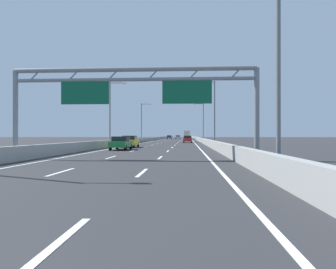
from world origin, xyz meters
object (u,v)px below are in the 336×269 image
at_px(streetlamp_right_near, 273,48).
at_px(box_truck, 187,135).
at_px(streetlamp_left_far, 142,120).
at_px(streetlamp_left_mid, 111,110).
at_px(sign_gantry, 134,89).
at_px(yellow_car, 130,141).
at_px(red_car, 188,139).
at_px(streetlamp_right_mid, 213,109).
at_px(blue_car, 169,137).
at_px(green_car, 121,143).
at_px(white_car, 187,138).
at_px(streetlamp_right_far, 202,120).
at_px(silver_car, 178,137).
at_px(black_car, 187,137).

height_order(streetlamp_right_near, box_truck, streetlamp_right_near).
distance_m(streetlamp_left_far, box_truck, 46.87).
bearing_deg(streetlamp_left_mid, sign_gantry, -72.77).
xyz_separation_m(yellow_car, red_car, (7.57, 25.14, -0.04)).
bearing_deg(streetlamp_right_mid, yellow_car, -155.72).
bearing_deg(streetlamp_left_far, box_truck, 76.29).
xyz_separation_m(blue_car, green_car, (-0.03, -91.00, 0.00)).
relative_size(streetlamp_left_mid, white_car, 2.20).
distance_m(streetlamp_left_mid, streetlamp_left_far, 31.92).
relative_size(streetlamp_right_near, streetlamp_right_far, 1.00).
bearing_deg(sign_gantry, white_car, 87.21).
height_order(streetlamp_right_near, streetlamp_left_mid, same).
bearing_deg(streetlamp_right_mid, streetlamp_left_mid, 180.00).
bearing_deg(box_truck, streetlamp_right_far, -85.15).
bearing_deg(streetlamp_left_far, streetlamp_left_mid, -90.00).
bearing_deg(silver_car, yellow_car, -92.49).
distance_m(red_car, green_car, 32.75).
relative_size(sign_gantry, streetlamp_right_mid, 1.82).
xyz_separation_m(sign_gantry, blue_car, (-3.51, 103.33, -4.09)).
bearing_deg(streetlamp_right_far, silver_car, 98.77).
relative_size(streetlamp_right_near, streetlamp_left_far, 1.00).
xyz_separation_m(sign_gantry, black_car, (3.39, 110.65, -4.10)).
bearing_deg(sign_gantry, green_car, 106.02).
xyz_separation_m(sign_gantry, silver_car, (-0.08, 104.73, -4.09)).
bearing_deg(yellow_car, sign_gantry, -78.76).
bearing_deg(sign_gantry, streetlamp_right_mid, 72.92).
bearing_deg(silver_car, black_car, 59.64).
bearing_deg(streetlamp_right_mid, red_car, 100.33).
bearing_deg(sign_gantry, black_car, 88.24).
relative_size(red_car, black_car, 0.93).
distance_m(sign_gantry, box_truck, 101.61).
distance_m(streetlamp_left_mid, blue_car, 79.39).
bearing_deg(yellow_car, streetlamp_right_mid, 24.28).
xyz_separation_m(streetlamp_left_far, blue_car, (3.99, 47.23, -4.64)).
height_order(red_car, white_car, red_car).
xyz_separation_m(sign_gantry, streetlamp_right_mid, (7.43, 24.18, 0.55)).
height_order(streetlamp_right_mid, silver_car, streetlamp_right_mid).
distance_m(streetlamp_right_mid, white_car, 49.44).
xyz_separation_m(yellow_car, black_car, (7.19, 91.53, -0.04)).
bearing_deg(blue_car, sign_gantry, -88.06).
xyz_separation_m(streetlamp_right_near, streetlamp_left_far, (-14.93, 63.85, 0.00)).
xyz_separation_m(streetlamp_right_near, streetlamp_right_far, (0.00, 63.85, 0.00)).
relative_size(black_car, box_truck, 0.52).
bearing_deg(silver_car, white_car, -83.40).
distance_m(streetlamp_left_far, blue_car, 47.62).
height_order(streetlamp_right_mid, streetlamp_left_far, same).
bearing_deg(streetlamp_left_mid, streetlamp_right_mid, 0.00).
xyz_separation_m(streetlamp_right_mid, white_car, (-3.86, 49.07, -4.66)).
bearing_deg(box_truck, streetlamp_left_mid, -98.15).
relative_size(streetlamp_left_mid, streetlamp_right_mid, 1.00).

